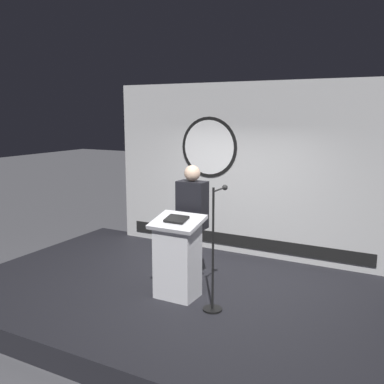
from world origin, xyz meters
TOP-DOWN VIEW (x-y plane):
  - ground_plane at (0.00, 0.00)m, footprint 40.00×40.00m
  - stage_platform at (0.00, 0.00)m, footprint 6.40×4.00m
  - banner_display at (-0.01, 1.85)m, footprint 4.82×0.12m
  - podium at (-0.05, -0.28)m, footprint 0.64×0.50m
  - speaker_person at (-0.09, 0.20)m, footprint 0.40×0.26m
  - microphone_stand at (0.53, -0.38)m, footprint 0.24×0.48m

SIDE VIEW (x-z plane):
  - ground_plane at x=0.00m, z-range 0.00..0.00m
  - stage_platform at x=0.00m, z-range 0.00..0.30m
  - podium at x=-0.05m, z-range 0.29..1.38m
  - microphone_stand at x=0.53m, z-range 0.07..1.60m
  - speaker_person at x=-0.09m, z-range 0.32..2.01m
  - banner_display at x=-0.01m, z-range 0.29..3.18m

